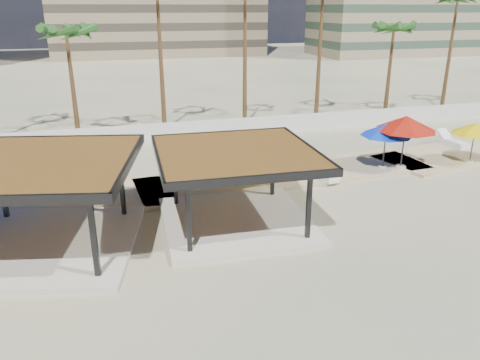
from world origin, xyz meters
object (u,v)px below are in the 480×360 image
object	(u,v)px
umbrella_c	(406,123)
lounger_a	(214,163)
lounger_b	(323,174)
lounger_c	(452,142)
pavilion_central	(236,180)
pavilion_west	(40,196)

from	to	relation	value
umbrella_c	lounger_a	size ratio (longest dim) A/B	1.86
lounger_b	lounger_c	world-z (taller)	lounger_c
pavilion_central	umbrella_c	distance (m)	11.18
lounger_a	lounger_b	world-z (taller)	lounger_a
pavilion_central	lounger_c	distance (m)	17.79
lounger_c	lounger_a	bearing A→B (deg)	86.16
lounger_a	lounger_b	xyz separation A→B (m)	(5.01, -3.40, -0.01)
pavilion_central	lounger_c	world-z (taller)	pavilion_central
lounger_b	lounger_c	bearing A→B (deg)	-81.74
pavilion_west	lounger_a	world-z (taller)	pavilion_west
lounger_a	lounger_b	size ratio (longest dim) A/B	1.05
umbrella_c	lounger_b	distance (m)	5.30
pavilion_central	lounger_c	size ratio (longest dim) A/B	2.82
umbrella_c	lounger_a	bearing A→B (deg)	161.77
pavilion_central	pavilion_west	xyz separation A→B (m)	(-7.43, -0.02, 0.15)
pavilion_central	lounger_b	xyz separation A→B (m)	(5.73, 3.61, -1.54)
lounger_b	lounger_a	bearing A→B (deg)	47.17
pavilion_west	lounger_b	bearing A→B (deg)	28.49
pavilion_central	pavilion_west	size ratio (longest dim) A/B	0.81
pavilion_west	lounger_c	bearing A→B (deg)	29.13
pavilion_central	lounger_c	xyz separation A→B (m)	(16.35, 6.84, -1.51)
lounger_b	pavilion_central	bearing A→B (deg)	113.61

